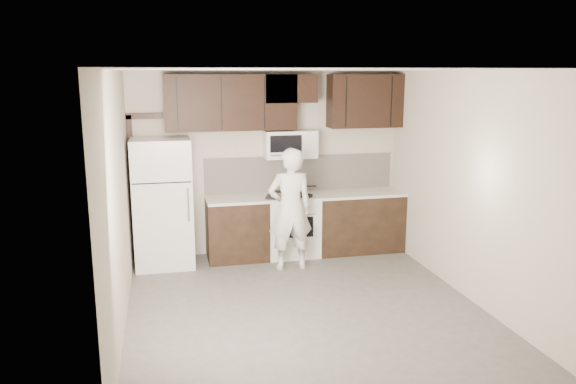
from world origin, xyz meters
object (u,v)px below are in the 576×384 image
object	(u,v)px
stove	(292,225)
person	(290,209)
refrigerator	(163,203)
microwave	(290,144)

from	to	relation	value
stove	person	size ratio (longest dim) A/B	0.56
stove	refrigerator	bearing A→B (deg)	-178.49
microwave	refrigerator	bearing A→B (deg)	-174.85
refrigerator	person	world-z (taller)	refrigerator
stove	person	world-z (taller)	person
microwave	refrigerator	distance (m)	2.00
stove	refrigerator	world-z (taller)	refrigerator
refrigerator	person	xyz separation A→B (m)	(1.69, -0.55, -0.05)
stove	microwave	world-z (taller)	microwave
microwave	refrigerator	xyz separation A→B (m)	(-1.85, -0.17, -0.75)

